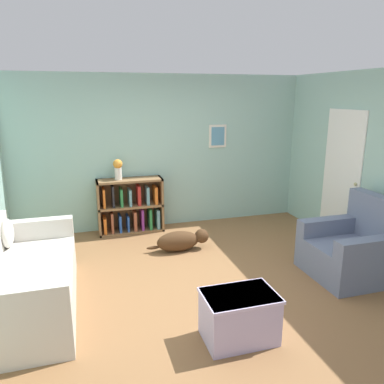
{
  "coord_description": "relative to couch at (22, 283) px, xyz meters",
  "views": [
    {
      "loc": [
        -1.31,
        -4.05,
        2.26
      ],
      "look_at": [
        0.0,
        0.4,
        1.05
      ],
      "focal_mm": 35.0,
      "sensor_mm": 36.0,
      "label": 1
    }
  ],
  "objects": [
    {
      "name": "wall_right",
      "position": [
        4.57,
        0.09,
        0.97
      ],
      "size": [
        0.16,
        5.0,
        2.6
      ],
      "color": "#93BCB2",
      "rests_on": "ground_plane"
    },
    {
      "name": "bookshelf",
      "position": [
        1.43,
        2.1,
        0.11
      ],
      "size": [
        1.08,
        0.35,
        0.91
      ],
      "color": "olive",
      "rests_on": "ground_plane"
    },
    {
      "name": "vase",
      "position": [
        1.25,
        2.08,
        0.79
      ],
      "size": [
        0.15,
        0.15,
        0.34
      ],
      "color": "silver",
      "rests_on": "bookshelf"
    },
    {
      "name": "recliner_chair",
      "position": [
        3.95,
        -0.31,
        0.03
      ],
      "size": [
        0.97,
        0.95,
        1.02
      ],
      "color": "slate",
      "rests_on": "ground_plane"
    },
    {
      "name": "couch",
      "position": [
        0.0,
        0.0,
        0.0
      ],
      "size": [
        0.95,
        1.99,
        0.86
      ],
      "color": "beige",
      "rests_on": "ground_plane"
    },
    {
      "name": "dog",
      "position": [
        2.03,
        1.06,
        -0.16
      ],
      "size": [
        0.95,
        0.27,
        0.3
      ],
      "color": "#472D19",
      "rests_on": "ground_plane"
    },
    {
      "name": "wall_back",
      "position": [
        2.03,
        2.32,
        0.98
      ],
      "size": [
        5.6,
        0.13,
        2.6
      ],
      "color": "#93BCB2",
      "rests_on": "ground_plane"
    },
    {
      "name": "ground_plane",
      "position": [
        2.02,
        0.07,
        -0.32
      ],
      "size": [
        14.0,
        14.0,
        0.0
      ],
      "primitive_type": "plane",
      "color": "brown"
    },
    {
      "name": "coffee_table",
      "position": [
        2.02,
        -1.12,
        -0.07
      ],
      "size": [
        0.69,
        0.47,
        0.47
      ],
      "color": "#ADA3CC",
      "rests_on": "ground_plane"
    }
  ]
}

